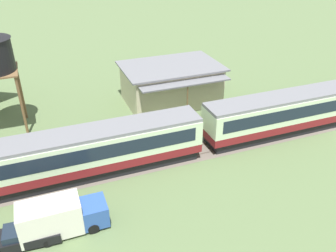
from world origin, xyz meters
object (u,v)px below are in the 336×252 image
at_px(passenger_train, 204,128).
at_px(parked_car_black, 24,236).
at_px(station_building, 171,83).
at_px(delivery_truck_blue, 60,217).

distance_m(passenger_train, parked_car_black, 17.76).
relative_size(station_building, delivery_truck_blue, 1.93).
height_order(station_building, delivery_truck_blue, station_building).
xyz_separation_m(parked_car_black, delivery_truck_blue, (2.49, 0.19, 0.68)).
height_order(parked_car_black, delivery_truck_blue, delivery_truck_blue).
bearing_deg(delivery_truck_blue, parked_car_black, -175.72).
distance_m(passenger_train, delivery_truck_blue, 15.33).
bearing_deg(delivery_truck_blue, passenger_train, 23.31).
bearing_deg(station_building, passenger_train, -95.46).
height_order(station_building, parked_car_black, station_building).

